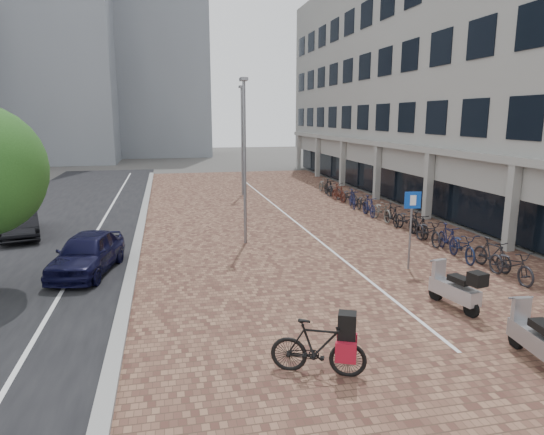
{
  "coord_description": "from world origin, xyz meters",
  "views": [
    {
      "loc": [
        -3.86,
        -11.59,
        5.05
      ],
      "look_at": [
        0.0,
        6.0,
        1.3
      ],
      "focal_mm": 32.07,
      "sensor_mm": 36.0,
      "label": 1
    }
  ],
  "objects_px": {
    "hero_bike": "(318,346)",
    "scooter_back": "(538,335)",
    "car_dark": "(18,220)",
    "scooter_front": "(455,287)",
    "parking_sign": "(411,217)",
    "car_navy": "(87,253)"
  },
  "relations": [
    {
      "from": "scooter_front",
      "to": "hero_bike",
      "type": "bearing_deg",
      "value": -163.23
    },
    {
      "from": "car_dark",
      "to": "car_navy",
      "type": "bearing_deg",
      "value": -73.49
    },
    {
      "from": "car_navy",
      "to": "car_dark",
      "type": "xyz_separation_m",
      "value": [
        -3.63,
        5.91,
        0.04
      ]
    },
    {
      "from": "hero_bike",
      "to": "scooter_front",
      "type": "xyz_separation_m",
      "value": [
        4.57,
        2.44,
        0.02
      ]
    },
    {
      "from": "car_navy",
      "to": "car_dark",
      "type": "height_order",
      "value": "car_dark"
    },
    {
      "from": "car_navy",
      "to": "scooter_front",
      "type": "bearing_deg",
      "value": -16.29
    },
    {
      "from": "car_navy",
      "to": "car_dark",
      "type": "bearing_deg",
      "value": 133.34
    },
    {
      "from": "scooter_front",
      "to": "parking_sign",
      "type": "xyz_separation_m",
      "value": [
        0.48,
        3.37,
        1.19
      ]
    },
    {
      "from": "car_navy",
      "to": "scooter_front",
      "type": "height_order",
      "value": "car_navy"
    },
    {
      "from": "hero_bike",
      "to": "parking_sign",
      "type": "height_order",
      "value": "parking_sign"
    },
    {
      "from": "car_dark",
      "to": "hero_bike",
      "type": "height_order",
      "value": "car_dark"
    },
    {
      "from": "car_dark",
      "to": "scooter_front",
      "type": "relative_size",
      "value": 2.41
    },
    {
      "from": "car_navy",
      "to": "hero_bike",
      "type": "relative_size",
      "value": 2.02
    },
    {
      "from": "hero_bike",
      "to": "parking_sign",
      "type": "xyz_separation_m",
      "value": [
        5.04,
        5.82,
        1.21
      ]
    },
    {
      "from": "hero_bike",
      "to": "scooter_back",
      "type": "relative_size",
      "value": 1.09
    },
    {
      "from": "scooter_front",
      "to": "parking_sign",
      "type": "distance_m",
      "value": 3.61
    },
    {
      "from": "scooter_front",
      "to": "scooter_back",
      "type": "xyz_separation_m",
      "value": [
        0.0,
        -2.99,
        0.01
      ]
    },
    {
      "from": "car_dark",
      "to": "scooter_back",
      "type": "relative_size",
      "value": 2.39
    },
    {
      "from": "hero_bike",
      "to": "scooter_back",
      "type": "bearing_deg",
      "value": -73.02
    },
    {
      "from": "scooter_back",
      "to": "parking_sign",
      "type": "distance_m",
      "value": 6.49
    },
    {
      "from": "car_dark",
      "to": "hero_bike",
      "type": "relative_size",
      "value": 2.2
    },
    {
      "from": "hero_bike",
      "to": "scooter_front",
      "type": "bearing_deg",
      "value": -38.0
    }
  ]
}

